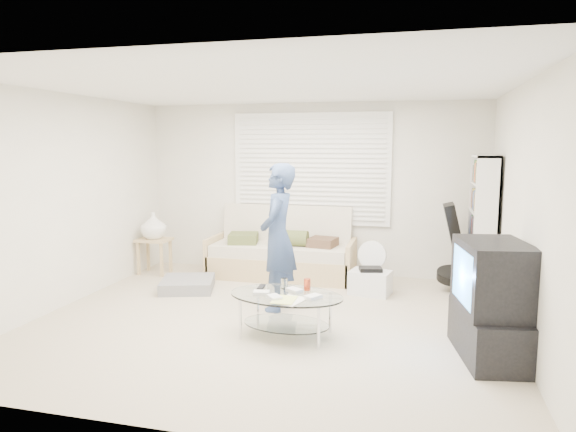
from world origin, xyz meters
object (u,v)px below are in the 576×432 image
(bookshelf, at_px, (482,226))
(coffee_table, at_px, (286,302))
(tv_unit, at_px, (492,302))
(futon_sofa, at_px, (282,254))

(bookshelf, xyz_separation_m, coffee_table, (-2.03, -1.98, -0.54))
(tv_unit, bearing_deg, coffee_table, 178.33)
(futon_sofa, bearing_deg, bookshelf, -5.91)
(bookshelf, distance_m, tv_unit, 2.07)
(tv_unit, relative_size, coffee_table, 0.88)
(futon_sofa, distance_m, bookshelf, 2.74)
(futon_sofa, xyz_separation_m, bookshelf, (2.67, -0.28, 0.55))
(bookshelf, bearing_deg, tv_unit, -93.52)
(tv_unit, xyz_separation_m, coffee_table, (-1.90, 0.06, -0.17))
(futon_sofa, relative_size, tv_unit, 1.96)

